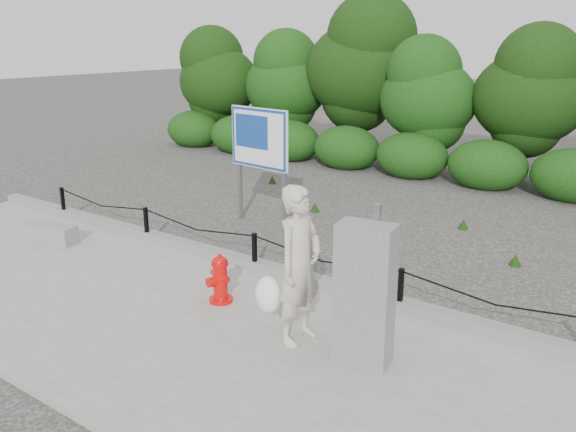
# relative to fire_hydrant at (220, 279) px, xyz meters

# --- Properties ---
(ground) EXTENTS (90.00, 90.00, 0.00)m
(ground) POSITION_rel_fire_hydrant_xyz_m (-0.37, 1.21, -0.41)
(ground) COLOR #2D2B28
(ground) RESTS_ON ground
(sidewalk) EXTENTS (14.00, 4.00, 0.08)m
(sidewalk) POSITION_rel_fire_hydrant_xyz_m (-0.37, -0.79, -0.37)
(sidewalk) COLOR gray
(sidewalk) RESTS_ON ground
(curb) EXTENTS (14.00, 0.22, 0.14)m
(curb) POSITION_rel_fire_hydrant_xyz_m (-0.37, 1.26, -0.26)
(curb) COLOR slate
(curb) RESTS_ON sidewalk
(chain_barrier) EXTENTS (10.06, 0.06, 0.60)m
(chain_barrier) POSITION_rel_fire_hydrant_xyz_m (-0.37, 1.21, 0.04)
(chain_barrier) COLOR black
(chain_barrier) RESTS_ON sidewalk
(treeline) EXTENTS (20.13, 3.95, 5.15)m
(treeline) POSITION_rel_fire_hydrant_xyz_m (0.38, 10.14, 2.14)
(treeline) COLOR black
(treeline) RESTS_ON ground
(fire_hydrant) EXTENTS (0.41, 0.41, 0.70)m
(fire_hydrant) POSITION_rel_fire_hydrant_xyz_m (0.00, 0.00, 0.00)
(fire_hydrant) COLOR red
(fire_hydrant) RESTS_ON sidewalk
(pedestrian) EXTENTS (0.76, 0.71, 1.92)m
(pedestrian) POSITION_rel_fire_hydrant_xyz_m (1.48, -0.26, 0.60)
(pedestrian) COLOR beige
(pedestrian) RESTS_ON sidewalk
(concrete_block) EXTENTS (1.07, 0.58, 0.33)m
(concrete_block) POSITION_rel_fire_hydrant_xyz_m (-4.15, 0.09, -0.17)
(concrete_block) COLOR gray
(concrete_block) RESTS_ON sidewalk
(utility_cabinet) EXTENTS (0.67, 0.49, 1.80)m
(utility_cabinet) POSITION_rel_fire_hydrant_xyz_m (2.38, -0.25, 0.48)
(utility_cabinet) COLOR gray
(utility_cabinet) RESTS_ON sidewalk
(advertising_sign) EXTENTS (1.44, 0.25, 2.31)m
(advertising_sign) POSITION_rel_fire_hydrant_xyz_m (-1.92, 3.29, 1.22)
(advertising_sign) COLOR slate
(advertising_sign) RESTS_ON ground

